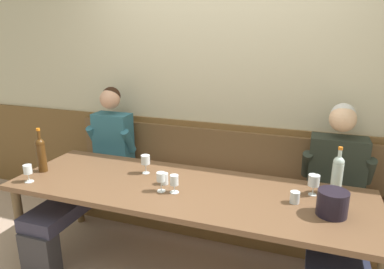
{
  "coord_description": "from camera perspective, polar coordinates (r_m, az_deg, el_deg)",
  "views": [
    {
      "loc": [
        0.81,
        -2.04,
        1.82
      ],
      "look_at": [
        -0.06,
        0.45,
        1.04
      ],
      "focal_mm": 32.18,
      "sensor_mm": 36.0,
      "label": 1
    }
  ],
  "objects": [
    {
      "name": "person_left_seat",
      "position": [
        3.32,
        -15.97,
        -5.13
      ],
      "size": [
        0.47,
        1.28,
        1.32
      ],
      "color": "#2E2C2F",
      "rests_on": "ground"
    },
    {
      "name": "room_wall_back",
      "position": [
        3.26,
        4.88,
        8.98
      ],
      "size": [
        6.8,
        0.08,
        2.8
      ],
      "primitive_type": "cube",
      "color": "beige",
      "rests_on": "ground"
    },
    {
      "name": "ice_bucket",
      "position": [
        2.35,
        22.25,
        -10.48
      ],
      "size": [
        0.19,
        0.19,
        0.16
      ],
      "primitive_type": "cylinder",
      "color": "black",
      "rests_on": "dining_table"
    },
    {
      "name": "water_tumbler_left",
      "position": [
        2.44,
        16.67,
        -9.93
      ],
      "size": [
        0.07,
        0.07,
        0.08
      ],
      "primitive_type": "cylinder",
      "color": "silver",
      "rests_on": "dining_table"
    },
    {
      "name": "wine_glass_left_end",
      "position": [
        2.46,
        -2.96,
        -7.67
      ],
      "size": [
        0.07,
        0.07,
        0.13
      ],
      "color": "silver",
      "rests_on": "dining_table"
    },
    {
      "name": "wine_glass_center_front",
      "position": [
        2.8,
        -7.72,
        -4.32
      ],
      "size": [
        0.07,
        0.07,
        0.15
      ],
      "color": "silver",
      "rests_on": "dining_table"
    },
    {
      "name": "wine_glass_right_end",
      "position": [
        2.91,
        -25.57,
        -5.4
      ],
      "size": [
        0.07,
        0.07,
        0.14
      ],
      "color": "silver",
      "rests_on": "dining_table"
    },
    {
      "name": "water_tumbler_right",
      "position": [
        2.62,
        -4.59,
        -7.31
      ],
      "size": [
        0.06,
        0.06,
        0.09
      ],
      "primitive_type": "cylinder",
      "color": "silver",
      "rests_on": "dining_table"
    },
    {
      "name": "wood_wainscot_panel",
      "position": [
        3.45,
        4.28,
        -6.18
      ],
      "size": [
        6.8,
        0.03,
        0.99
      ],
      "primitive_type": "cube",
      "color": "brown",
      "rests_on": "ground"
    },
    {
      "name": "wine_bottle_green_tall",
      "position": [
        3.06,
        -23.72,
        -2.91
      ],
      "size": [
        0.07,
        0.07,
        0.37
      ],
      "color": "#482B0F",
      "rests_on": "dining_table"
    },
    {
      "name": "wall_bench",
      "position": [
        3.35,
        3.23,
        -10.9
      ],
      "size": [
        2.98,
        0.42,
        0.94
      ],
      "color": "brown",
      "rests_on": "ground"
    },
    {
      "name": "dining_table",
      "position": [
        2.6,
        -0.99,
        -10.14
      ],
      "size": [
        2.68,
        0.86,
        0.73
      ],
      "color": "brown",
      "rests_on": "ground"
    },
    {
      "name": "wine_glass_mid_right",
      "position": [
        2.57,
        19.54,
        -7.34
      ],
      "size": [
        0.08,
        0.08,
        0.15
      ],
      "color": "silver",
      "rests_on": "dining_table"
    },
    {
      "name": "wine_bottle_amber_mid",
      "position": [
        2.64,
        22.95,
        -5.96
      ],
      "size": [
        0.08,
        0.08,
        0.34
      ],
      "color": "silver",
      "rests_on": "dining_table"
    },
    {
      "name": "person_center_right_seat",
      "position": [
        2.78,
        22.82,
        -10.46
      ],
      "size": [
        0.54,
        1.29,
        1.3
      ],
      "color": "#2B2F38",
      "rests_on": "ground"
    },
    {
      "name": "wine_glass_center_rear",
      "position": [
        2.48,
        -5.18,
        -7.14
      ],
      "size": [
        0.06,
        0.06,
        0.14
      ],
      "color": "silver",
      "rests_on": "dining_table"
    }
  ]
}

